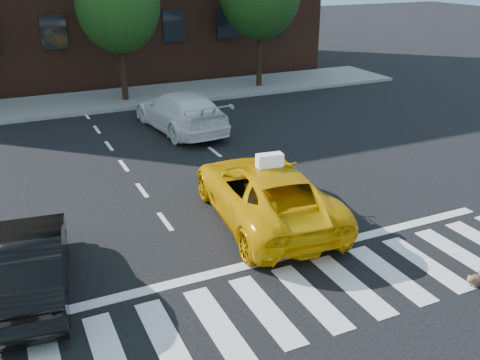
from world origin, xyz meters
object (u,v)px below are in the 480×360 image
object	(u,v)px
white_suv	(180,111)
dog	(475,279)
taxi	(265,192)
black_sedan	(27,263)

from	to	relation	value
white_suv	dog	distance (m)	12.99
taxi	black_sedan	distance (m)	5.87
white_suv	dog	size ratio (longest dim) A/B	10.23
taxi	black_sedan	world-z (taller)	taxi
dog	black_sedan	bearing A→B (deg)	151.91
taxi	dog	xyz separation A→B (m)	(2.48, -4.58, -0.59)
black_sedan	white_suv	size ratio (longest dim) A/B	0.80
black_sedan	dog	bearing A→B (deg)	163.88
taxi	dog	size ratio (longest dim) A/B	10.71
white_suv	taxi	bearing A→B (deg)	80.18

